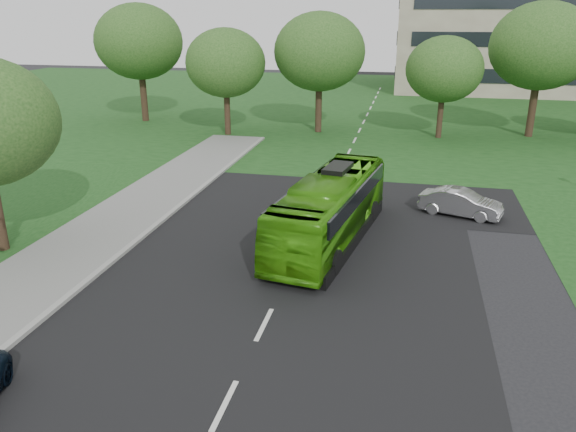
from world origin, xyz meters
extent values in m
plane|color=black|center=(0.00, 0.00, 0.00)|extent=(160.00, 160.00, 0.00)
cube|color=black|center=(0.00, 20.00, 0.01)|extent=(14.00, 120.00, 0.01)
cube|color=black|center=(0.00, 14.00, 0.01)|extent=(80.00, 12.00, 0.01)
cube|color=silver|center=(0.00, 15.00, 0.02)|extent=(0.15, 90.00, 0.01)
cube|color=gray|center=(-7.10, -5.00, 0.07)|extent=(0.25, 60.00, 0.15)
cube|color=#184416|center=(0.00, 45.00, 0.01)|extent=(120.00, 60.00, 0.01)
cylinder|color=black|center=(-10.34, 26.09, 1.58)|extent=(0.47, 0.47, 3.15)
ellipsoid|color=#1C4617|center=(-10.34, 26.09, 5.66)|extent=(6.26, 6.26, 5.32)
cylinder|color=black|center=(-3.33, 28.71, 1.76)|extent=(0.53, 0.53, 3.53)
ellipsoid|color=#1C4617|center=(-3.33, 28.71, 6.43)|extent=(7.26, 7.26, 6.17)
cylinder|color=black|center=(6.38, 28.43, 1.47)|extent=(0.44, 0.44, 2.95)
ellipsoid|color=#1C4617|center=(6.38, 28.43, 5.29)|extent=(5.86, 5.86, 4.98)
cylinder|color=black|center=(13.47, 30.47, 1.93)|extent=(0.58, 0.58, 3.86)
ellipsoid|color=#1C4617|center=(13.47, 30.47, 6.96)|extent=(7.75, 7.75, 6.59)
cylinder|color=black|center=(-19.63, 30.34, 1.95)|extent=(0.59, 0.59, 3.90)
ellipsoid|color=#1C4617|center=(-19.63, 30.34, 6.96)|extent=(7.64, 7.64, 6.50)
imported|color=#3E9810|center=(1.00, 5.46, 1.45)|extent=(4.02, 10.65, 2.90)
imported|color=#B1B0B5|center=(6.79, 10.00, 0.65)|extent=(4.16, 2.51, 1.29)
camera|label=1|loc=(4.06, -17.10, 9.38)|focal=35.00mm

